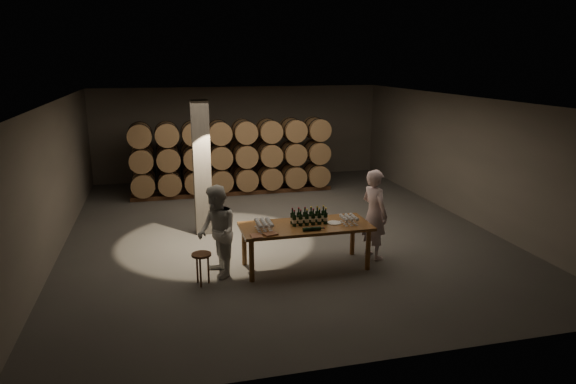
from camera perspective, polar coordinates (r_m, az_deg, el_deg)
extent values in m
plane|color=#565451|center=(12.86, -1.14, -4.11)|extent=(12.00, 12.00, 0.00)
plane|color=#605E59|center=(12.22, -1.22, 10.26)|extent=(12.00, 12.00, 0.00)
plane|color=slate|center=(18.25, -5.42, 6.56)|extent=(10.00, 0.00, 10.00)
plane|color=slate|center=(6.94, 10.05, -6.89)|extent=(10.00, 0.00, 10.00)
plane|color=slate|center=(12.35, -24.42, 1.49)|extent=(0.00, 12.00, 12.00)
plane|color=slate|center=(14.38, 18.67, 3.71)|extent=(0.00, 12.00, 12.00)
cube|color=slate|center=(12.37, -9.55, 2.62)|extent=(0.40, 0.40, 3.20)
cylinder|color=brown|center=(9.80, -4.07, -7.63)|extent=(0.10, 0.10, 0.84)
cylinder|color=brown|center=(10.43, 8.88, -6.37)|extent=(0.10, 0.10, 0.84)
cylinder|color=brown|center=(10.59, -4.89, -5.91)|extent=(0.10, 0.10, 0.84)
cylinder|color=brown|center=(11.18, 7.18, -4.86)|extent=(0.10, 0.10, 0.84)
cube|color=brown|center=(10.28, 1.96, -3.84)|extent=(2.60, 1.10, 0.06)
cube|color=brown|center=(17.31, -9.16, 0.81)|extent=(4.70, 0.10, 0.12)
cube|color=brown|center=(17.89, -9.34, 1.26)|extent=(4.70, 0.10, 0.12)
cylinder|color=#A47D4A|center=(17.47, -15.69, 1.96)|extent=(0.70, 0.95, 0.70)
cylinder|color=black|center=(17.22, -15.70, 1.78)|extent=(0.73, 0.04, 0.73)
cylinder|color=black|center=(17.72, -15.67, 2.14)|extent=(0.73, 0.04, 0.73)
cylinder|color=#A47D4A|center=(17.46, -13.13, 2.12)|extent=(0.70, 0.95, 0.70)
cylinder|color=black|center=(17.21, -13.11, 1.94)|extent=(0.73, 0.04, 0.73)
cylinder|color=black|center=(17.72, -13.15, 2.29)|extent=(0.73, 0.04, 0.73)
cylinder|color=#A47D4A|center=(17.49, -10.58, 2.27)|extent=(0.70, 0.95, 0.70)
cylinder|color=black|center=(17.23, -10.52, 2.09)|extent=(0.73, 0.04, 0.73)
cylinder|color=black|center=(17.74, -10.63, 2.44)|extent=(0.73, 0.04, 0.73)
cylinder|color=#A47D4A|center=(17.55, -8.04, 2.42)|extent=(0.70, 0.95, 0.70)
cylinder|color=black|center=(17.30, -7.94, 2.24)|extent=(0.73, 0.04, 0.73)
cylinder|color=black|center=(17.80, -8.13, 2.59)|extent=(0.73, 0.04, 0.73)
cylinder|color=#A47D4A|center=(17.64, -5.52, 2.56)|extent=(0.70, 0.95, 0.70)
cylinder|color=black|center=(17.39, -5.39, 2.39)|extent=(0.73, 0.04, 0.73)
cylinder|color=black|center=(17.89, -5.64, 2.72)|extent=(0.73, 0.04, 0.73)
cylinder|color=#A47D4A|center=(17.77, -3.03, 2.69)|extent=(0.70, 0.95, 0.70)
cylinder|color=black|center=(17.52, -2.86, 2.52)|extent=(0.73, 0.04, 0.73)
cylinder|color=black|center=(18.02, -3.19, 2.86)|extent=(0.73, 0.04, 0.73)
cylinder|color=#A47D4A|center=(17.33, -15.85, 4.35)|extent=(0.70, 0.95, 0.70)
cylinder|color=black|center=(17.08, -15.87, 4.20)|extent=(0.73, 0.04, 0.73)
cylinder|color=black|center=(17.59, -15.83, 4.49)|extent=(0.73, 0.04, 0.73)
cylinder|color=#A47D4A|center=(17.32, -13.27, 4.51)|extent=(0.70, 0.95, 0.70)
cylinder|color=black|center=(17.07, -13.25, 4.36)|extent=(0.73, 0.04, 0.73)
cylinder|color=black|center=(17.58, -13.29, 4.65)|extent=(0.73, 0.04, 0.73)
cylinder|color=#A47D4A|center=(17.35, -10.69, 4.66)|extent=(0.70, 0.95, 0.70)
cylinder|color=black|center=(17.09, -10.63, 4.51)|extent=(0.73, 0.04, 0.73)
cylinder|color=black|center=(17.60, -10.75, 4.80)|extent=(0.73, 0.04, 0.73)
cylinder|color=#A47D4A|center=(17.41, -8.12, 4.80)|extent=(0.70, 0.95, 0.70)
cylinder|color=black|center=(17.15, -8.03, 4.66)|extent=(0.73, 0.04, 0.73)
cylinder|color=black|center=(17.66, -8.21, 4.93)|extent=(0.73, 0.04, 0.73)
cylinder|color=#A47D4A|center=(17.51, -5.57, 4.93)|extent=(0.70, 0.95, 0.70)
cylinder|color=black|center=(17.25, -5.44, 4.79)|extent=(0.73, 0.04, 0.73)
cylinder|color=black|center=(17.76, -5.70, 5.06)|extent=(0.73, 0.04, 0.73)
cylinder|color=#A47D4A|center=(17.64, -3.06, 5.05)|extent=(0.70, 0.95, 0.70)
cylinder|color=black|center=(17.38, -2.89, 4.91)|extent=(0.73, 0.04, 0.73)
cylinder|color=black|center=(17.89, -3.22, 5.18)|extent=(0.73, 0.04, 0.73)
cube|color=brown|center=(16.04, -5.94, -0.17)|extent=(6.26, 0.10, 0.12)
cube|color=brown|center=(16.62, -6.24, 0.34)|extent=(6.26, 0.10, 0.12)
cylinder|color=#A47D4A|center=(16.10, -15.79, 0.91)|extent=(0.70, 0.95, 0.70)
cylinder|color=black|center=(15.85, -15.81, 0.70)|extent=(0.73, 0.04, 0.73)
cylinder|color=black|center=(16.36, -15.77, 1.12)|extent=(0.73, 0.04, 0.73)
cylinder|color=#A47D4A|center=(16.09, -13.01, 1.08)|extent=(0.70, 0.95, 0.70)
cylinder|color=black|center=(15.84, -12.99, 0.87)|extent=(0.73, 0.04, 0.73)
cylinder|color=black|center=(16.35, -13.04, 1.29)|extent=(0.73, 0.04, 0.73)
cylinder|color=#A47D4A|center=(16.12, -10.25, 1.25)|extent=(0.70, 0.95, 0.70)
cylinder|color=black|center=(15.87, -10.18, 1.04)|extent=(0.73, 0.04, 0.73)
cylinder|color=black|center=(16.38, -10.31, 1.45)|extent=(0.73, 0.04, 0.73)
cylinder|color=#A47D4A|center=(16.19, -7.49, 1.41)|extent=(0.70, 0.95, 0.70)
cylinder|color=black|center=(15.94, -7.38, 1.21)|extent=(0.73, 0.04, 0.73)
cylinder|color=black|center=(16.44, -7.60, 1.61)|extent=(0.73, 0.04, 0.73)
cylinder|color=#A47D4A|center=(16.29, -4.77, 1.57)|extent=(0.70, 0.95, 0.70)
cylinder|color=black|center=(16.04, -4.62, 1.37)|extent=(0.73, 0.04, 0.73)
cylinder|color=black|center=(16.54, -4.92, 1.77)|extent=(0.73, 0.04, 0.73)
cylinder|color=#A47D4A|center=(16.43, -2.08, 1.72)|extent=(0.70, 0.95, 0.70)
cylinder|color=black|center=(16.18, -1.89, 1.53)|extent=(0.73, 0.04, 0.73)
cylinder|color=black|center=(16.68, -2.27, 1.92)|extent=(0.73, 0.04, 0.73)
cylinder|color=#A47D4A|center=(16.61, 0.55, 1.87)|extent=(0.70, 0.95, 0.70)
cylinder|color=black|center=(16.36, 0.78, 1.68)|extent=(0.73, 0.04, 0.73)
cylinder|color=black|center=(16.85, 0.33, 2.06)|extent=(0.73, 0.04, 0.73)
cylinder|color=#A47D4A|center=(16.82, 3.12, 2.01)|extent=(0.70, 0.95, 0.70)
cylinder|color=black|center=(16.57, 3.39, 1.82)|extent=(0.73, 0.04, 0.73)
cylinder|color=black|center=(17.06, 2.87, 2.19)|extent=(0.73, 0.04, 0.73)
cylinder|color=#A47D4A|center=(15.95, -15.97, 3.50)|extent=(0.70, 0.95, 0.70)
cylinder|color=black|center=(15.70, -15.99, 3.32)|extent=(0.73, 0.04, 0.73)
cylinder|color=black|center=(16.21, -15.94, 3.66)|extent=(0.73, 0.04, 0.73)
cylinder|color=#A47D4A|center=(15.94, -13.16, 3.67)|extent=(0.70, 0.95, 0.70)
cylinder|color=black|center=(15.69, -13.14, 3.50)|extent=(0.73, 0.04, 0.73)
cylinder|color=black|center=(16.20, -13.19, 3.84)|extent=(0.73, 0.04, 0.73)
cylinder|color=#A47D4A|center=(15.97, -10.36, 3.83)|extent=(0.70, 0.95, 0.70)
cylinder|color=black|center=(15.72, -10.30, 3.66)|extent=(0.73, 0.04, 0.73)
cylinder|color=black|center=(16.23, -10.43, 4.00)|extent=(0.73, 0.04, 0.73)
cylinder|color=#A47D4A|center=(16.04, -7.58, 3.99)|extent=(0.70, 0.95, 0.70)
cylinder|color=black|center=(15.78, -7.47, 3.82)|extent=(0.73, 0.04, 0.73)
cylinder|color=black|center=(16.29, -7.69, 4.15)|extent=(0.73, 0.04, 0.73)
cylinder|color=#A47D4A|center=(16.14, -4.82, 4.13)|extent=(0.70, 0.95, 0.70)
cylinder|color=black|center=(15.89, -4.67, 3.97)|extent=(0.73, 0.04, 0.73)
cylinder|color=black|center=(16.40, -4.97, 4.29)|extent=(0.73, 0.04, 0.73)
cylinder|color=#A47D4A|center=(16.28, -2.11, 4.26)|extent=(0.70, 0.95, 0.70)
cylinder|color=black|center=(16.03, -1.91, 4.10)|extent=(0.73, 0.04, 0.73)
cylinder|color=black|center=(16.53, -2.30, 4.42)|extent=(0.73, 0.04, 0.73)
cylinder|color=#A47D4A|center=(16.46, 0.56, 4.38)|extent=(0.70, 0.95, 0.70)
cylinder|color=black|center=(16.21, 0.79, 4.23)|extent=(0.73, 0.04, 0.73)
cylinder|color=black|center=(16.71, 0.33, 4.54)|extent=(0.73, 0.04, 0.73)
cylinder|color=#A47D4A|center=(16.67, 3.16, 4.49)|extent=(0.70, 0.95, 0.70)
cylinder|color=black|center=(16.43, 3.43, 4.34)|extent=(0.73, 0.04, 0.73)
cylinder|color=black|center=(16.92, 2.90, 4.64)|extent=(0.73, 0.04, 0.73)
cylinder|color=#A47D4A|center=(15.84, -16.15, 6.12)|extent=(0.70, 0.95, 0.70)
cylinder|color=black|center=(15.58, -16.18, 5.99)|extent=(0.73, 0.04, 0.73)
cylinder|color=black|center=(16.09, -16.13, 6.25)|extent=(0.73, 0.04, 0.73)
cylinder|color=#A47D4A|center=(15.83, -13.32, 6.30)|extent=(0.70, 0.95, 0.70)
cylinder|color=black|center=(15.57, -13.30, 6.17)|extent=(0.73, 0.04, 0.73)
cylinder|color=black|center=(16.08, -13.34, 6.43)|extent=(0.73, 0.04, 0.73)
cylinder|color=#A47D4A|center=(15.85, -10.49, 6.46)|extent=(0.70, 0.95, 0.70)
cylinder|color=black|center=(15.60, -10.42, 6.33)|extent=(0.73, 0.04, 0.73)
cylinder|color=black|center=(16.11, -10.55, 6.58)|extent=(0.73, 0.04, 0.73)
cylinder|color=#A47D4A|center=(15.92, -7.67, 6.61)|extent=(0.70, 0.95, 0.70)
cylinder|color=black|center=(15.67, -7.56, 6.48)|extent=(0.73, 0.04, 0.73)
cylinder|color=black|center=(16.18, -7.78, 6.73)|extent=(0.73, 0.04, 0.73)
cylinder|color=#A47D4A|center=(16.03, -4.88, 6.73)|extent=(0.70, 0.95, 0.70)
cylinder|color=black|center=(15.77, -4.73, 6.61)|extent=(0.73, 0.04, 0.73)
cylinder|color=black|center=(16.28, -5.03, 6.85)|extent=(0.73, 0.04, 0.73)
cylinder|color=#A47D4A|center=(16.17, -2.13, 6.84)|extent=(0.70, 0.95, 0.70)
cylinder|color=black|center=(15.92, -1.94, 6.72)|extent=(0.73, 0.04, 0.73)
cylinder|color=black|center=(16.42, -2.32, 6.96)|extent=(0.73, 0.04, 0.73)
cylinder|color=#A47D4A|center=(16.35, 0.56, 6.94)|extent=(0.70, 0.95, 0.70)
cylinder|color=black|center=(16.10, 0.80, 6.82)|extent=(0.73, 0.04, 0.73)
cylinder|color=black|center=(16.59, 0.33, 7.05)|extent=(0.73, 0.04, 0.73)
cylinder|color=#A47D4A|center=(16.56, 3.19, 7.01)|extent=(0.70, 0.95, 0.70)
cylinder|color=black|center=(16.31, 3.47, 6.90)|extent=(0.73, 0.04, 0.73)
cylinder|color=black|center=(16.80, 2.93, 7.13)|extent=(0.73, 0.04, 0.73)
cylinder|color=black|center=(10.15, 0.70, -3.22)|extent=(0.08, 0.08, 0.23)
cylinder|color=silver|center=(10.16, 0.70, -3.28)|extent=(0.08, 0.08, 0.07)
cylinder|color=black|center=(10.11, 0.71, -2.36)|extent=(0.03, 0.03, 0.09)
cylinder|color=gold|center=(10.09, 0.71, -2.08)|extent=(0.03, 0.03, 0.03)
cylinder|color=black|center=(10.29, 0.49, -2.97)|extent=(0.08, 0.08, 0.23)
cylinder|color=silver|center=(10.30, 0.49, -3.03)|extent=(0.08, 0.08, 0.07)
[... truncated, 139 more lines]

